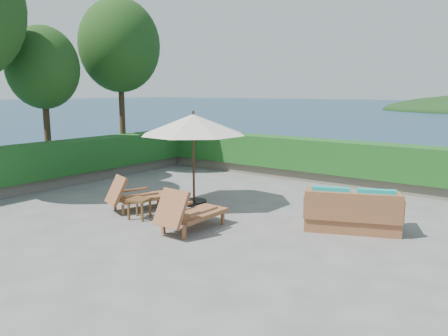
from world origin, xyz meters
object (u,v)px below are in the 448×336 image
Objects in this scene: patio_umbrella at (193,125)px; lounge_right at (189,212)px; wicker_loveseat at (352,213)px; side_table at (139,202)px; lounge_left at (136,195)px.

patio_umbrella is 2.71m from lounge_right.
wicker_loveseat is at bearing 5.24° from patio_umbrella.
side_table is 4.64m from wicker_loveseat.
lounge_left is 0.78m from side_table.
patio_umbrella is at bearing 162.72° from wicker_loveseat.
patio_umbrella reaches higher than lounge_left.
wicker_loveseat is at bearing 26.76° from side_table.
lounge_right is 3.02× the size of side_table.
lounge_left is 5.04m from wicker_loveseat.
wicker_loveseat is (2.66, 2.08, -0.03)m from lounge_right.
patio_umbrella is 1.57× the size of wicker_loveseat.
patio_umbrella reaches higher than lounge_right.
lounge_left is 3.02× the size of side_table.
wicker_loveseat is (4.14, 2.09, -0.02)m from side_table.
side_table is (-0.15, -1.72, -1.63)m from patio_umbrella.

